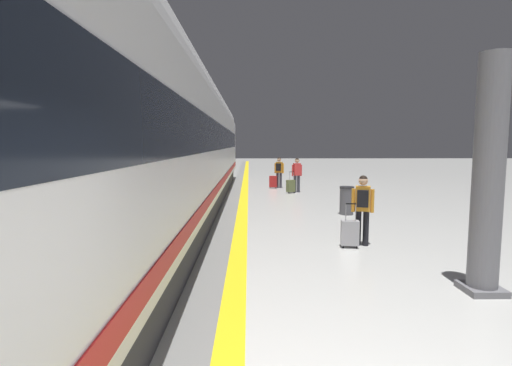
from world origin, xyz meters
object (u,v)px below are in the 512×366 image
suitcase_near (350,233)px  passenger_far (279,170)px  high_speed_train (150,134)px  suitcase_far (273,182)px  passenger_mid (297,173)px  platform_pillar (488,181)px  passenger_near (363,204)px  waste_bin (347,200)px  suitcase_mid (291,186)px

suitcase_near → passenger_far: bearing=93.2°
high_speed_train → suitcase_far: bearing=70.8°
passenger_mid → platform_pillar: (1.32, -12.33, 0.78)m
passenger_near → platform_pillar: 3.05m
suitcase_near → waste_bin: 4.11m
passenger_far → suitcase_far: bearing=-147.9°
high_speed_train → suitcase_far: size_ratio=54.23×
passenger_mid → suitcase_mid: 0.74m
high_speed_train → suitcase_mid: (4.30, 8.40, -2.17)m
high_speed_train → suitcase_mid: high_speed_train is taller
suitcase_near → passenger_far: 11.67m
suitcase_near → suitcase_mid: (-0.28, 9.46, 0.01)m
suitcase_mid → passenger_far: 2.30m
passenger_mid → suitcase_mid: bearing=-138.5°
passenger_far → passenger_near: bearing=-85.2°
waste_bin → platform_pillar: bearing=-86.3°
high_speed_train → passenger_far: high_speed_train is taller
high_speed_train → passenger_near: high_speed_train is taller
suitcase_mid → passenger_mid: bearing=41.5°
passenger_mid → waste_bin: 5.83m
passenger_near → platform_pillar: size_ratio=0.44×
suitcase_near → waste_bin: (0.94, 4.00, 0.12)m
platform_pillar → waste_bin: (-0.42, 6.59, -1.27)m
high_speed_train → platform_pillar: (5.94, -3.65, -0.78)m
platform_pillar → suitcase_near: bearing=117.8°
passenger_near → suitcase_near: bearing=-152.0°
suitcase_far → passenger_mid: bearing=-59.3°
passenger_near → waste_bin: bearing=80.7°
high_speed_train → platform_pillar: bearing=-31.5°
high_speed_train → passenger_far: size_ratio=21.77×
passenger_far → platform_pillar: 14.39m
passenger_mid → waste_bin: bearing=-81.1°
platform_pillar → waste_bin: platform_pillar is taller
passenger_near → platform_pillar: platform_pillar is taller
passenger_mid → waste_bin: passenger_mid is taller
passenger_mid → suitcase_far: bearing=120.7°
suitcase_near → passenger_far: (-0.66, 11.64, 0.61)m
waste_bin → passenger_far: bearing=101.8°
passenger_far → suitcase_far: 0.70m
suitcase_near → platform_pillar: 3.24m
passenger_mid → suitcase_mid: (-0.32, -0.28, -0.60)m
passenger_mid → high_speed_train: bearing=-118.0°
suitcase_mid → waste_bin: suitcase_mid is taller
high_speed_train → suitcase_far: 11.20m
suitcase_far → high_speed_train: bearing=-109.2°
suitcase_near → suitcase_far: (-0.97, 11.44, 0.01)m
passenger_far → platform_pillar: platform_pillar is taller
suitcase_far → platform_pillar: bearing=-80.6°
high_speed_train → waste_bin: size_ratio=38.15×
high_speed_train → waste_bin: bearing=28.0°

